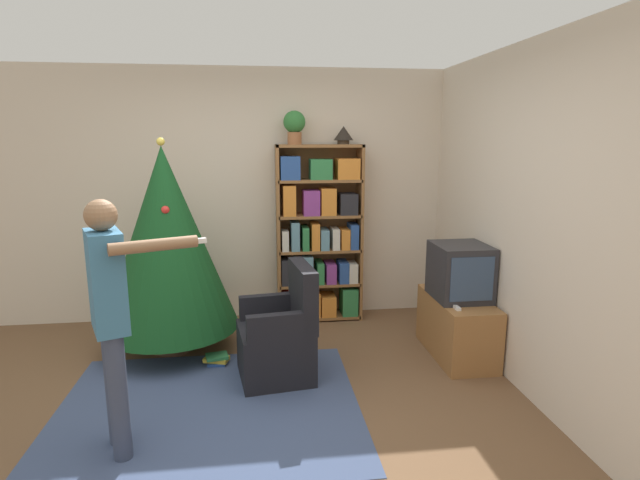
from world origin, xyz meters
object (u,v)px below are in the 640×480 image
Objects in this scene: television at (460,272)px; potted_plant at (294,125)px; bookshelf at (319,239)px; standing_person at (111,308)px; christmas_tree at (167,240)px; armchair at (280,339)px; table_lamp at (343,134)px.

potted_plant reaches higher than television.
standing_person is (-1.50, -2.14, 0.06)m from bookshelf.
television is at bearing -9.80° from christmas_tree.
potted_plant is at bearing 162.26° from armchair.
table_lamp is (0.49, 0.00, -0.09)m from potted_plant.
potted_plant is (-1.34, 1.09, 1.26)m from television.
standing_person reaches higher than armchair.
table_lamp is (-0.84, 1.09, 1.17)m from television.
television is at bearing -44.70° from bookshelf.
standing_person is 7.82× the size of table_lamp.
television is at bearing -39.16° from potted_plant.
armchair is 2.15m from potted_plant.
potted_plant is (-0.25, 0.01, 1.16)m from bookshelf.
table_lamp is at bearing 21.35° from christmas_tree.
armchair is 1.46m from standing_person.
armchair is 4.60× the size of table_lamp.
christmas_tree is 5.78× the size of potted_plant.
standing_person is at bearing -129.05° from table_lamp.
standing_person is at bearing -57.85° from armchair.
bookshelf is 2.61m from standing_person.
table_lamp is at bearing 2.51° from bookshelf.
christmas_tree is 1.50m from standing_person.
bookshelf reaches higher than armchair.
television is 2.48× the size of table_lamp.
potted_plant reaches higher than christmas_tree.
television is 1.80m from table_lamp.
potted_plant is (1.25, 2.15, 1.10)m from standing_person.
christmas_tree is at bearing -155.74° from bookshelf.
potted_plant reaches higher than armchair.
television reaches higher than armchair.
television is 2.57m from christmas_tree.
standing_person is 2.95m from table_lamp.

